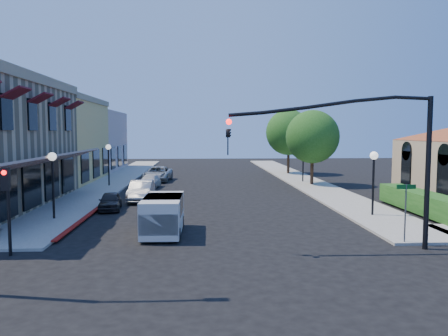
{
  "coord_description": "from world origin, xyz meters",
  "views": [
    {
      "loc": [
        -0.91,
        -14.96,
        4.64
      ],
      "look_at": [
        0.48,
        9.37,
        2.6
      ],
      "focal_mm": 35.0,
      "sensor_mm": 36.0,
      "label": 1
    }
  ],
  "objects": [
    {
      "name": "ground",
      "position": [
        0.0,
        0.0,
        0.0
      ],
      "size": [
        120.0,
        120.0,
        0.0
      ],
      "primitive_type": "plane",
      "color": "black",
      "rests_on": "ground"
    },
    {
      "name": "lamppost_left_near",
      "position": [
        -8.5,
        8.0,
        2.74
      ],
      "size": [
        0.44,
        0.44,
        3.57
      ],
      "color": "black",
      "rests_on": "ground"
    },
    {
      "name": "street_tree_a",
      "position": [
        8.8,
        22.0,
        4.19
      ],
      "size": [
        4.56,
        4.56,
        6.48
      ],
      "color": "black",
      "rests_on": "ground"
    },
    {
      "name": "lamppost_left_far",
      "position": [
        -8.5,
        22.0,
        2.74
      ],
      "size": [
        0.44,
        0.44,
        3.57
      ],
      "color": "black",
      "rests_on": "ground"
    },
    {
      "name": "parked_car_b",
      "position": [
        -4.8,
        14.31,
        0.68
      ],
      "size": [
        1.44,
        4.11,
        1.35
      ],
      "primitive_type": "imported",
      "rotation": [
        0.0,
        0.0,
        -0.0
      ],
      "color": "#9A9D9F",
      "rests_on": "ground"
    },
    {
      "name": "signal_mast_arm",
      "position": [
        5.86,
        1.5,
        4.09
      ],
      "size": [
        8.01,
        0.39,
        6.0
      ],
      "color": "black",
      "rests_on": "ground"
    },
    {
      "name": "hedge",
      "position": [
        11.7,
        9.0,
        0.0
      ],
      "size": [
        1.4,
        8.0,
        1.1
      ],
      "primitive_type": "cube",
      "color": "#1B4F16",
      "rests_on": "ground"
    },
    {
      "name": "yellow_stucco_building",
      "position": [
        -15.5,
        26.0,
        3.8
      ],
      "size": [
        10.0,
        12.0,
        7.6
      ],
      "primitive_type": "cube",
      "color": "tan",
      "rests_on": "ground"
    },
    {
      "name": "white_van",
      "position": [
        -2.56,
        4.58,
        0.99
      ],
      "size": [
        1.77,
        3.88,
        1.71
      ],
      "color": "silver",
      "rests_on": "ground"
    },
    {
      "name": "parked_car_d",
      "position": [
        -4.8,
        26.0,
        0.68
      ],
      "size": [
        2.68,
        5.1,
        1.37
      ],
      "primitive_type": "imported",
      "rotation": [
        0.0,
        0.0,
        -0.08
      ],
      "color": "#9DA1A2",
      "rests_on": "ground"
    },
    {
      "name": "street_name_sign",
      "position": [
        7.5,
        2.2,
        1.7
      ],
      "size": [
        0.8,
        0.06,
        2.5
      ],
      "color": "#595B5E",
      "rests_on": "ground"
    },
    {
      "name": "curb_red_strip",
      "position": [
        -6.9,
        8.0,
        0.0
      ],
      "size": [
        0.25,
        10.0,
        0.06
      ],
      "primitive_type": "cube",
      "color": "maroon",
      "rests_on": "ground"
    },
    {
      "name": "secondary_signal",
      "position": [
        -8.0,
        1.41,
        2.32
      ],
      "size": [
        0.28,
        0.42,
        3.32
      ],
      "color": "black",
      "rests_on": "ground"
    },
    {
      "name": "parked_car_c",
      "position": [
        -5.0,
        20.77,
        0.53
      ],
      "size": [
        1.85,
        3.78,
        1.06
      ],
      "primitive_type": "imported",
      "rotation": [
        0.0,
        0.0,
        -0.1
      ],
      "color": "silver",
      "rests_on": "ground"
    },
    {
      "name": "lamppost_right_near",
      "position": [
        8.5,
        8.0,
        2.74
      ],
      "size": [
        0.44,
        0.44,
        3.57
      ],
      "color": "black",
      "rests_on": "ground"
    },
    {
      "name": "sidewalk_left",
      "position": [
        -8.75,
        27.0,
        0.06
      ],
      "size": [
        3.5,
        50.0,
        0.12
      ],
      "primitive_type": "cube",
      "color": "gray",
      "rests_on": "ground"
    },
    {
      "name": "sidewalk_right",
      "position": [
        8.75,
        27.0,
        0.06
      ],
      "size": [
        3.5,
        50.0,
        0.12
      ],
      "primitive_type": "cube",
      "color": "gray",
      "rests_on": "ground"
    },
    {
      "name": "parked_car_a",
      "position": [
        -6.2,
        10.98,
        0.52
      ],
      "size": [
        1.58,
        3.19,
        1.05
      ],
      "primitive_type": "imported",
      "rotation": [
        0.0,
        0.0,
        0.12
      ],
      "color": "black",
      "rests_on": "ground"
    },
    {
      "name": "street_tree_b",
      "position": [
        8.8,
        32.0,
        4.54
      ],
      "size": [
        4.94,
        4.94,
        7.02
      ],
      "color": "black",
      "rests_on": "ground"
    },
    {
      "name": "lamppost_right_far",
      "position": [
        8.5,
        24.0,
        2.74
      ],
      "size": [
        0.44,
        0.44,
        3.57
      ],
      "color": "black",
      "rests_on": "ground"
    },
    {
      "name": "pink_stucco_building",
      "position": [
        -15.5,
        38.0,
        3.5
      ],
      "size": [
        10.0,
        12.0,
        7.0
      ],
      "primitive_type": "cube",
      "color": "tan",
      "rests_on": "ground"
    }
  ]
}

